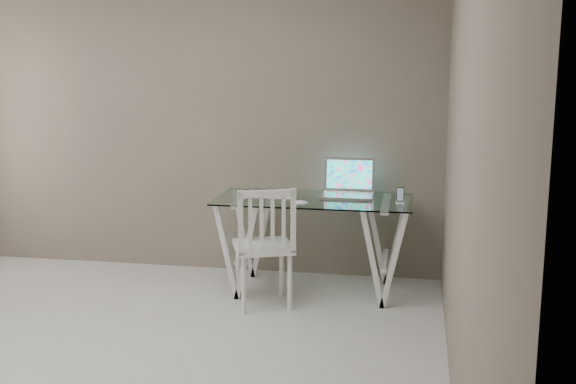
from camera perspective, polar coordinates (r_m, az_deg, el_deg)
name	(u,v)px	position (r m, az deg, el deg)	size (l,w,h in m)	color
room	(69,79)	(4.04, -16.90, 8.54)	(4.50, 4.52, 2.71)	#B9B6B2
desk	(314,244)	(5.62, 2.05, -4.14)	(1.50, 0.70, 0.75)	silver
chair	(265,242)	(5.24, -1.86, -3.96)	(0.54, 0.54, 0.91)	silver
laptop	(348,187)	(5.68, 4.77, 0.43)	(0.40, 0.33, 0.28)	#B3B4B8
keyboard	(276,197)	(5.55, -0.95, -0.44)	(0.30, 0.13, 0.01)	silver
mouse	(300,203)	(5.29, 0.98, -0.87)	(0.12, 0.07, 0.04)	white
phone_dock	(400,199)	(5.42, 8.85, -0.55)	(0.06, 0.06, 0.12)	white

